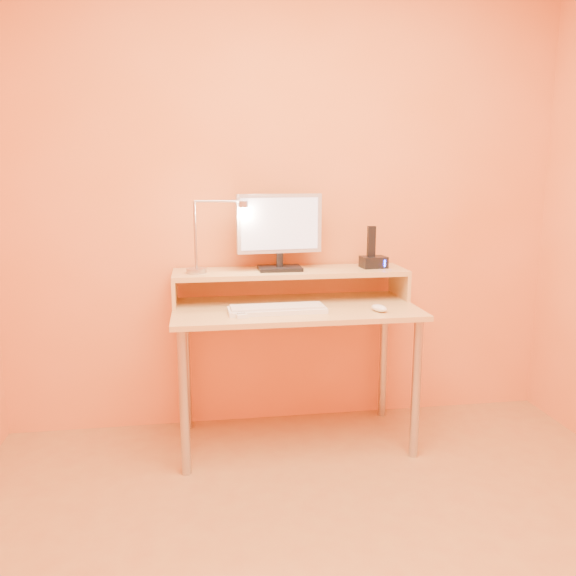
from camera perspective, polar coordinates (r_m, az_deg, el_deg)
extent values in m
cube|color=#F78D51|center=(3.09, -0.26, 9.13)|extent=(3.00, 0.04, 2.50)
cylinder|color=#ABABB3|center=(2.68, -10.28, -11.20)|extent=(0.04, 0.04, 0.69)
cylinder|color=#ABABB3|center=(2.87, 12.62, -9.82)|extent=(0.04, 0.04, 0.69)
cylinder|color=#ABABB3|center=(3.15, -10.08, -7.75)|extent=(0.04, 0.04, 0.69)
cylinder|color=#ABABB3|center=(3.31, 9.47, -6.81)|extent=(0.04, 0.04, 0.69)
cube|color=#E2B077|center=(2.85, 0.71, -2.09)|extent=(1.20, 0.60, 0.02)
cube|color=#E2B077|center=(2.94, -11.20, -0.27)|extent=(0.02, 0.30, 0.14)
cube|color=#E2B077|center=(3.12, 11.01, 0.39)|extent=(0.02, 0.30, 0.14)
cube|color=#E2B077|center=(2.96, 0.24, 1.59)|extent=(1.20, 0.30, 0.02)
cube|color=black|center=(2.95, -0.83, 1.97)|extent=(0.22, 0.16, 0.02)
cylinder|color=black|center=(2.94, -0.83, 2.82)|extent=(0.04, 0.04, 0.07)
cube|color=#B6B6BF|center=(2.93, -0.87, 6.42)|extent=(0.44, 0.08, 0.30)
cube|color=black|center=(2.95, -0.93, 6.46)|extent=(0.39, 0.05, 0.25)
cube|color=white|center=(2.91, -0.82, 6.39)|extent=(0.40, 0.04, 0.26)
cylinder|color=#ABABB3|center=(2.89, -9.10, 1.71)|extent=(0.10, 0.10, 0.02)
cylinder|color=#ABABB3|center=(2.87, -9.21, 5.21)|extent=(0.01, 0.01, 0.33)
cylinder|color=#ABABB3|center=(2.86, -6.88, 8.57)|extent=(0.24, 0.01, 0.01)
cylinder|color=#ABABB3|center=(2.86, -4.45, 8.33)|extent=(0.04, 0.04, 0.03)
cylinder|color=#FFEAC6|center=(2.87, -4.44, 8.01)|extent=(0.03, 0.03, 0.00)
cube|color=black|center=(3.05, 8.50, 2.57)|extent=(0.14, 0.11, 0.06)
cube|color=black|center=(3.04, 8.29, 4.62)|extent=(0.04, 0.03, 0.16)
cube|color=#2733F5|center=(3.02, 9.60, 2.44)|extent=(0.01, 0.00, 0.04)
cube|color=white|center=(2.72, -1.08, -2.20)|extent=(0.47, 0.16, 0.02)
ellipsoid|color=white|center=(2.77, 9.06, -1.98)|extent=(0.09, 0.11, 0.03)
cube|color=white|center=(2.70, -5.04, -2.43)|extent=(0.08, 0.19, 0.02)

